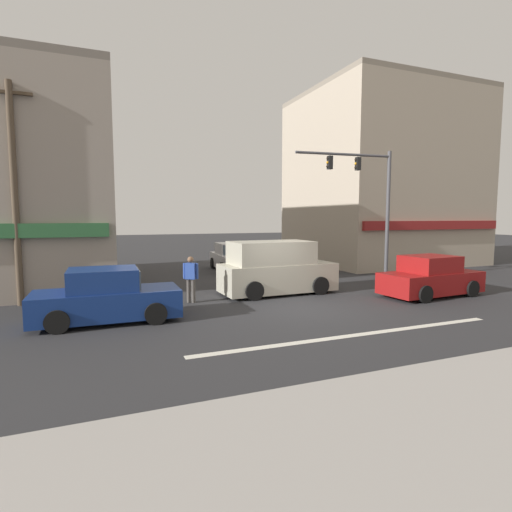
% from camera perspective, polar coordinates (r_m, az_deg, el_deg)
% --- Properties ---
extents(ground_plane, '(120.00, 120.00, 0.00)m').
position_cam_1_polar(ground_plane, '(13.80, 5.44, -7.29)').
color(ground_plane, '#2B2B2D').
extents(lane_marking_stripe, '(9.00, 0.24, 0.01)m').
position_cam_1_polar(lane_marking_stripe, '(10.91, 14.08, -10.90)').
color(lane_marking_stripe, silver).
rests_on(lane_marking_stripe, ground).
extents(building_right_corner, '(10.44, 9.64, 11.25)m').
position_cam_1_polar(building_right_corner, '(29.03, 17.40, 10.38)').
color(building_right_corner, tan).
rests_on(building_right_corner, ground).
extents(utility_pole_near_left, '(1.40, 0.22, 7.59)m').
position_cam_1_polar(utility_pole_near_left, '(15.96, -31.23, 7.92)').
color(utility_pole_near_left, brown).
rests_on(utility_pole_near_left, ground).
extents(traffic_light_mast, '(4.87, 0.66, 6.20)m').
position_cam_1_polar(traffic_light_mast, '(19.93, 16.03, 8.55)').
color(traffic_light_mast, '#47474C').
rests_on(traffic_light_mast, ground).
extents(sedan_crossing_center, '(2.07, 4.20, 1.58)m').
position_cam_1_polar(sedan_crossing_center, '(23.06, -3.50, -0.29)').
color(sedan_crossing_center, silver).
rests_on(sedan_crossing_center, ground).
extents(sedan_crossing_rightbound, '(4.13, 1.93, 1.58)m').
position_cam_1_polar(sedan_crossing_rightbound, '(12.53, -20.54, -5.62)').
color(sedan_crossing_rightbound, navy).
rests_on(sedan_crossing_rightbound, ground).
extents(sedan_crossing_leftbound, '(4.21, 2.10, 1.58)m').
position_cam_1_polar(sedan_crossing_leftbound, '(16.97, 23.67, -2.88)').
color(sedan_crossing_leftbound, maroon).
rests_on(sedan_crossing_leftbound, ground).
extents(van_parked_curbside, '(4.65, 2.14, 2.11)m').
position_cam_1_polar(van_parked_curbside, '(16.01, 2.83, -1.83)').
color(van_parked_curbside, '#B7B29E').
rests_on(van_parked_curbside, ground).
extents(pedestrian_mid_crossing, '(0.49, 0.38, 1.67)m').
position_cam_1_polar(pedestrian_mid_crossing, '(14.47, -9.30, -2.91)').
color(pedestrian_mid_crossing, '#4C4742').
rests_on(pedestrian_mid_crossing, ground).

